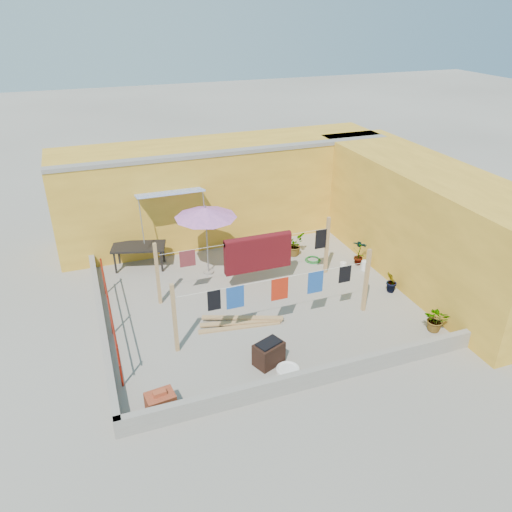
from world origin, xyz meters
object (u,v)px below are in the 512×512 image
at_px(white_basin, 288,370).
at_px(water_jug_a, 365,265).
at_px(patio_umbrella, 206,213).
at_px(brazier, 269,353).
at_px(plant_back_a, 294,244).
at_px(water_jug_b, 343,266).
at_px(brick_stack, 161,402).
at_px(green_hose, 313,260).
at_px(outdoor_table, 139,248).

xyz_separation_m(white_basin, water_jug_a, (4.05, 3.51, 0.10)).
bearing_deg(patio_umbrella, brazier, -87.85).
bearing_deg(water_jug_a, plant_back_a, 134.03).
bearing_deg(plant_back_a, water_jug_b, -56.45).
relative_size(brick_stack, white_basin, 1.15).
height_order(patio_umbrella, plant_back_a, patio_umbrella).
relative_size(brick_stack, water_jug_a, 1.80).
distance_m(brick_stack, plant_back_a, 7.56).
bearing_deg(patio_umbrella, white_basin, -84.57).
relative_size(water_jug_b, green_hose, 0.63).
relative_size(brick_stack, water_jug_b, 1.97).
bearing_deg(outdoor_table, plant_back_a, -9.82).
xyz_separation_m(patio_umbrella, white_basin, (0.47, -4.96, -1.90)).
distance_m(brick_stack, brazier, 2.63).
distance_m(white_basin, green_hose, 5.40).
bearing_deg(plant_back_a, outdoor_table, 170.18).
relative_size(brick_stack, green_hose, 1.23).
bearing_deg(green_hose, brick_stack, -139.77).
xyz_separation_m(patio_umbrella, brazier, (0.17, -4.56, -1.66)).
xyz_separation_m(brazier, green_hose, (3.14, 4.19, -0.25)).
distance_m(white_basin, plant_back_a, 5.74).
distance_m(green_hose, plant_back_a, 0.79).
distance_m(patio_umbrella, outdoor_table, 2.50).
distance_m(brick_stack, water_jug_a, 7.85).
bearing_deg(outdoor_table, brazier, -69.99).
bearing_deg(plant_back_a, brazier, -119.71).
height_order(outdoor_table, plant_back_a, outdoor_table).
distance_m(water_jug_b, green_hose, 1.07).
distance_m(brick_stack, white_basin, 2.87).
xyz_separation_m(patio_umbrella, green_hose, (3.31, -0.37, -1.91)).
relative_size(white_basin, plant_back_a, 0.73).
height_order(white_basin, green_hose, white_basin).
bearing_deg(water_jug_a, brick_stack, -151.66).
relative_size(patio_umbrella, white_basin, 4.07).
height_order(brazier, water_jug_b, brazier).
xyz_separation_m(brick_stack, white_basin, (2.86, 0.22, -0.16)).
bearing_deg(water_jug_b, brazier, -138.40).
relative_size(brazier, water_jug_a, 2.26).
height_order(white_basin, water_jug_a, water_jug_a).
distance_m(brazier, plant_back_a, 5.51).
distance_m(brazier, water_jug_b, 4.97).
bearing_deg(water_jug_a, green_hose, 138.18).
bearing_deg(brick_stack, water_jug_a, 28.34).
height_order(water_jug_a, water_jug_b, water_jug_a).
bearing_deg(green_hose, patio_umbrella, 173.67).
height_order(patio_umbrella, outdoor_table, patio_umbrella).
height_order(patio_umbrella, white_basin, patio_umbrella).
distance_m(outdoor_table, water_jug_b, 6.22).
xyz_separation_m(outdoor_table, water_jug_a, (6.40, -2.51, -0.52)).
relative_size(outdoor_table, brick_stack, 2.82).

